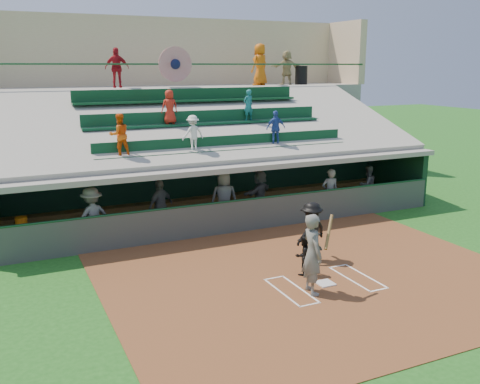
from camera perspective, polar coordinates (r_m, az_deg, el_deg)
name	(u,v)px	position (r m, az deg, el deg)	size (l,w,h in m)	color
ground	(325,284)	(14.26, 9.06, -9.71)	(100.00, 100.00, 0.00)	#1B5718
dirt_slab	(315,277)	(14.64, 7.97, -9.01)	(11.00, 9.00, 0.02)	brown
home_plate	(325,283)	(14.24, 9.07, -9.58)	(0.43, 0.43, 0.03)	silver
batters_box_chalk	(325,284)	(14.25, 9.07, -9.63)	(2.65, 1.85, 0.01)	white
dugout_floor	(223,218)	(19.87, -1.79, -2.80)	(16.00, 3.50, 0.04)	gray
concourse_slab	(167,136)	(25.64, -7.78, 5.96)	(20.00, 3.00, 4.60)	gray
grandstand	(188,145)	(22.83, -5.57, 5.02)	(20.40, 10.40, 7.80)	#454A45
batter_at_plate	(313,254)	(13.31, 7.76, -6.54)	(0.92, 0.82, 2.04)	#565854
catcher	(303,255)	(14.57, 6.79, -6.73)	(0.53, 0.41, 1.09)	black
home_umpire	(311,231)	(15.57, 7.61, -4.18)	(1.12, 0.64, 1.73)	black
dugout_bench	(213,202)	(21.09, -2.90, -1.09)	(16.63, 0.50, 0.50)	olive
white_table	(22,240)	(17.54, -22.21, -4.72)	(0.83, 0.63, 0.73)	silver
water_cooler	(21,223)	(17.32, -22.30, -3.07)	(0.36, 0.36, 0.36)	orange
dugout_player_a	(92,217)	(17.23, -15.48, -2.55)	(1.20, 0.69, 1.86)	#62645F
dugout_player_b	(161,206)	(18.22, -8.46, -1.45)	(1.05, 0.44, 1.79)	#525450
dugout_player_c	(224,198)	(18.78, -1.71, -0.64)	(0.94, 0.61, 1.93)	#60635D
dugout_player_d	(260,193)	(20.00, 2.13, -0.10)	(1.58, 0.50, 1.71)	#595C57
dugout_player_e	(330,192)	(20.22, 9.56, -0.03)	(0.65, 0.43, 1.78)	#5C5F5A
dugout_player_f	(368,185)	(22.34, 13.45, 0.77)	(0.76, 0.59, 1.56)	#5F625D
trash_bin	(301,75)	(27.78, 6.55, 12.28)	(0.62, 0.62, 0.93)	black
concourse_staff_a	(117,68)	(23.64, -12.99, 12.77)	(0.98, 0.41, 1.68)	#AF141D
concourse_staff_b	(260,65)	(26.23, 2.13, 13.43)	(0.96, 0.62, 1.96)	#C55B0B
concourse_staff_c	(287,68)	(27.46, 4.99, 13.08)	(1.56, 0.50, 1.68)	tan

